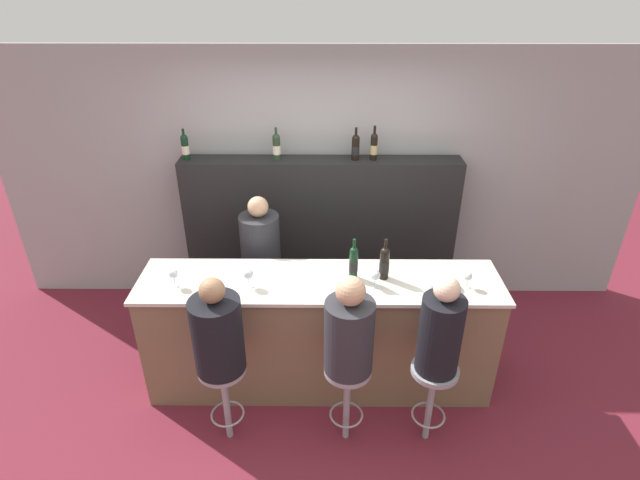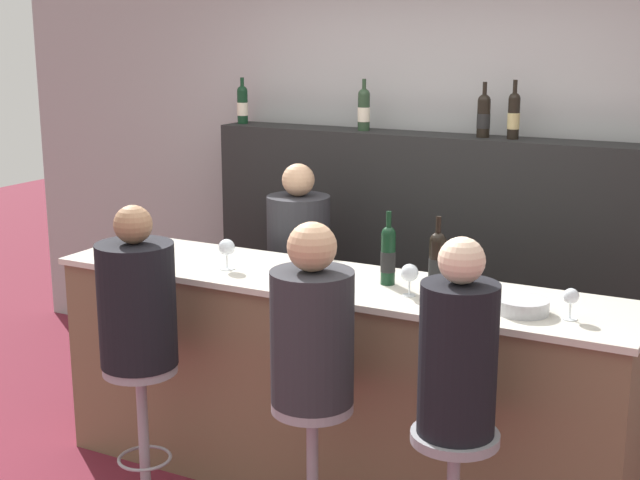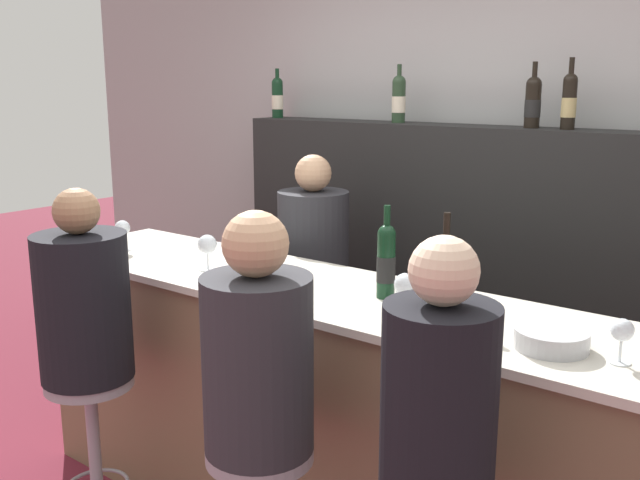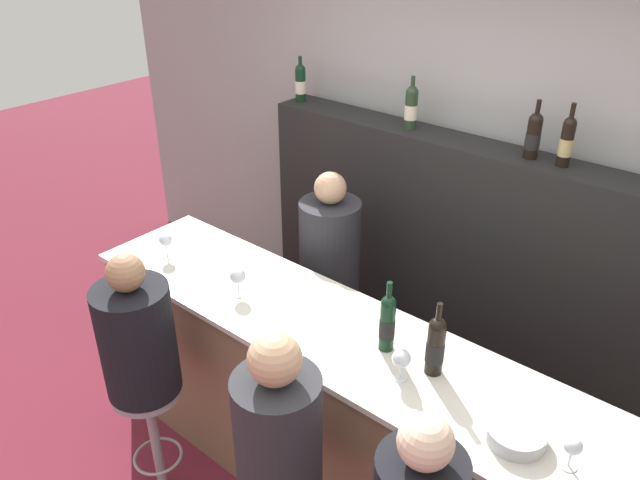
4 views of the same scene
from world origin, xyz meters
TOP-DOWN VIEW (x-y plane):
  - ground_plane at (0.00, 0.00)m, footprint 16.00×16.00m
  - wall_back at (0.00, 1.72)m, footprint 6.40×0.05m
  - bar_counter at (0.00, 0.30)m, footprint 2.84×0.64m
  - back_bar_cabinet at (0.00, 1.49)m, footprint 2.66×0.28m
  - wine_bottle_counter_0 at (0.26, 0.34)m, footprint 0.07×0.07m
  - wine_bottle_counter_1 at (0.50, 0.34)m, footprint 0.08×0.08m
  - wine_bottle_backbar_0 at (-1.25, 1.49)m, footprint 0.07×0.07m
  - wine_bottle_backbar_1 at (-0.41, 1.49)m, footprint 0.07×0.07m
  - wine_bottle_backbar_2 at (0.32, 1.49)m, footprint 0.07×0.07m
  - wine_bottle_backbar_3 at (0.49, 1.49)m, footprint 0.07×0.07m
  - wine_glass_0 at (-1.10, 0.21)m, footprint 0.07×0.07m
  - wine_glass_1 at (-0.54, 0.21)m, footprint 0.08×0.08m
  - wine_glass_2 at (0.42, 0.21)m, footprint 0.08×0.08m
  - wine_glass_3 at (1.12, 0.21)m, footprint 0.06×0.06m
  - metal_bowl at (0.92, 0.21)m, footprint 0.22×0.22m
  - bar_stool_left at (-0.69, -0.29)m, footprint 0.34×0.34m
  - guest_seated_left at (-0.69, -0.29)m, footprint 0.35×0.35m
  - bar_stool_middle at (0.20, -0.29)m, footprint 0.34×0.34m
  - guest_seated_middle at (0.20, -0.29)m, footprint 0.34×0.34m
  - bar_stool_right at (0.82, -0.29)m, footprint 0.34×0.34m
  - guest_seated_right at (0.82, -0.29)m, footprint 0.30×0.30m
  - bartender at (-0.53, 0.92)m, footprint 0.35×0.35m

SIDE VIEW (x-z plane):
  - ground_plane at x=0.00m, z-range 0.00..0.00m
  - bar_counter at x=0.00m, z-range 0.00..1.05m
  - bar_stool_left at x=-0.69m, z-range 0.19..0.89m
  - bar_stool_middle at x=0.20m, z-range 0.19..0.89m
  - bar_stool_right at x=0.82m, z-range 0.19..0.89m
  - bartender at x=-0.53m, z-range -0.06..1.41m
  - back_bar_cabinet at x=0.00m, z-range 0.00..1.61m
  - guest_seated_left at x=-0.69m, z-range 0.64..1.38m
  - guest_seated_middle at x=0.20m, z-range 0.65..1.40m
  - guest_seated_right at x=0.82m, z-range 0.65..1.41m
  - metal_bowl at x=0.92m, z-range 1.05..1.11m
  - wine_glass_3 at x=1.12m, z-range 1.08..1.21m
  - wine_glass_2 at x=0.42m, z-range 1.08..1.23m
  - wine_glass_0 at x=-1.10m, z-range 1.08..1.23m
  - wine_glass_1 at x=-0.54m, z-range 1.08..1.23m
  - wine_bottle_counter_1 at x=0.50m, z-range 1.02..1.36m
  - wine_bottle_counter_0 at x=0.26m, z-range 1.02..1.36m
  - wall_back at x=0.00m, z-range 0.00..2.60m
  - wine_bottle_backbar_0 at x=-1.25m, z-range 1.59..1.88m
  - wine_bottle_backbar_2 at x=0.32m, z-range 1.58..1.88m
  - wine_bottle_backbar_1 at x=-0.41m, z-range 1.58..1.89m
  - wine_bottle_backbar_3 at x=0.49m, z-range 1.58..1.90m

